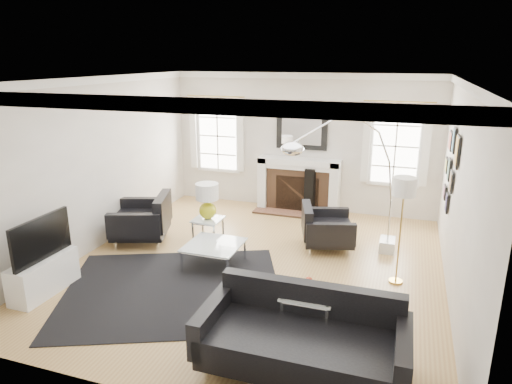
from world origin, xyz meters
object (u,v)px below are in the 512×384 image
(sofa, at_px, (303,338))
(arc_floor_lamp, at_px, (345,182))
(armchair_left, at_px, (144,220))
(fireplace, at_px, (298,185))
(armchair_right, at_px, (324,229))
(coffee_table, at_px, (214,246))
(gourd_lamp, at_px, (207,199))

(sofa, xyz_separation_m, arc_floor_lamp, (-0.03, 2.82, 0.90))
(armchair_left, bearing_deg, fireplace, 49.11)
(fireplace, bearing_deg, armchair_right, -63.76)
(coffee_table, relative_size, gourd_lamp, 1.34)
(sofa, height_order, armchair_right, sofa)
(sofa, bearing_deg, coffee_table, 133.33)
(armchair_left, xyz_separation_m, arc_floor_lamp, (3.34, 0.34, 0.88))
(armchair_left, bearing_deg, armchair_right, 13.03)
(sofa, distance_m, armchair_right, 3.19)
(fireplace, height_order, sofa, fireplace)
(armchair_right, distance_m, arc_floor_lamp, 1.05)
(coffee_table, height_order, arc_floor_lamp, arc_floor_lamp)
(sofa, bearing_deg, arc_floor_lamp, 90.54)
(gourd_lamp, height_order, arc_floor_lamp, arc_floor_lamp)
(fireplace, xyz_separation_m, arc_floor_lamp, (1.21, -2.12, 0.72))
(armchair_left, bearing_deg, coffee_table, -19.18)
(fireplace, distance_m, sofa, 5.10)
(gourd_lamp, relative_size, arc_floor_lamp, 0.26)
(sofa, height_order, arc_floor_lamp, arc_floor_lamp)
(coffee_table, bearing_deg, armchair_right, 40.06)
(fireplace, bearing_deg, arc_floor_lamp, -60.32)
(armchair_right, height_order, arc_floor_lamp, arc_floor_lamp)
(sofa, bearing_deg, fireplace, 104.06)
(sofa, bearing_deg, armchair_right, 96.56)
(fireplace, distance_m, gourd_lamp, 2.57)
(gourd_lamp, bearing_deg, arc_floor_lamp, 5.99)
(coffee_table, bearing_deg, gourd_lamp, 120.92)
(sofa, relative_size, gourd_lamp, 3.42)
(fireplace, relative_size, coffee_table, 2.09)
(arc_floor_lamp, bearing_deg, gourd_lamp, -174.01)
(sofa, distance_m, armchair_left, 4.18)
(fireplace, xyz_separation_m, armchair_right, (0.87, -1.77, -0.20))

